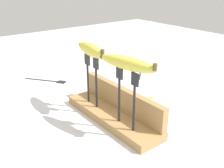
{
  "coord_description": "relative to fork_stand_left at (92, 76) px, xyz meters",
  "views": [
    {
      "loc": [
        0.6,
        -0.46,
        0.44
      ],
      "look_at": [
        0.0,
        0.0,
        0.13
      ],
      "focal_mm": 42.47,
      "sensor_mm": 36.0,
      "label": 1
    }
  ],
  "objects": [
    {
      "name": "banana_chunk_near",
      "position": [
        0.1,
        0.17,
        -0.11
      ],
      "size": [
        0.04,
        0.05,
        0.04
      ],
      "color": "#DBD147",
      "rests_on": "ground"
    },
    {
      "name": "fork_stand_right",
      "position": [
        0.18,
        -0.0,
        0.0
      ],
      "size": [
        0.09,
        0.01,
        0.18
      ],
      "color": "black",
      "rests_on": "wooden_board"
    },
    {
      "name": "banana_raised_left",
      "position": [
        -0.0,
        0.0,
        0.09
      ],
      "size": [
        0.16,
        0.05,
        0.04
      ],
      "color": "#DBD147",
      "rests_on": "fork_stand_left"
    },
    {
      "name": "fork_fallen_near",
      "position": [
        -0.19,
        0.41,
        -0.13
      ],
      "size": [
        0.13,
        0.15,
        0.01
      ],
      "color": "black",
      "rests_on": "ground"
    },
    {
      "name": "wooden_board",
      "position": [
        0.09,
        0.02,
        -0.12
      ],
      "size": [
        0.39,
        0.1,
        0.03
      ],
      "primitive_type": "cube",
      "color": "#A87F4C",
      "rests_on": "ground"
    },
    {
      "name": "board_backstop",
      "position": [
        0.09,
        0.06,
        -0.07
      ],
      "size": [
        0.38,
        0.02,
        0.08
      ],
      "primitive_type": "cube",
      "color": "#A87F4C",
      "rests_on": "wooden_board"
    },
    {
      "name": "ground_plane",
      "position": [
        0.09,
        0.02,
        -0.13
      ],
      "size": [
        3.0,
        3.0,
        0.0
      ],
      "primitive_type": "plane",
      "color": "silver"
    },
    {
      "name": "fork_fallen_far",
      "position": [
        -0.35,
        0.0,
        -0.13
      ],
      "size": [
        0.16,
        0.13,
        0.01
      ],
      "color": "black",
      "rests_on": "ground"
    },
    {
      "name": "fork_stand_left",
      "position": [
        0.0,
        0.0,
        0.0
      ],
      "size": [
        0.08,
        0.01,
        0.17
      ],
      "color": "black",
      "rests_on": "wooden_board"
    },
    {
      "name": "banana_raised_right",
      "position": [
        0.18,
        -0.0,
        0.09
      ],
      "size": [
        0.19,
        0.07,
        0.04
      ],
      "color": "#DBD147",
      "rests_on": "fork_stand_right"
    }
  ]
}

